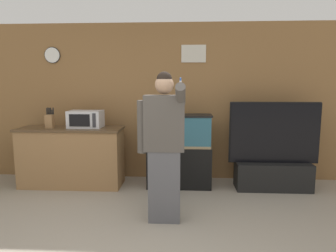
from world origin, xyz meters
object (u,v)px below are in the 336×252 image
(knife_block, at_px, (50,121))
(aquarium_on_stand, at_px, (179,151))
(counter_island, at_px, (72,157))
(person_standing, at_px, (164,145))
(tv_on_stand, at_px, (273,164))
(microwave, at_px, (86,119))

(knife_block, xyz_separation_m, aquarium_on_stand, (2.00, 0.08, -0.47))
(counter_island, relative_size, person_standing, 0.92)
(aquarium_on_stand, height_order, person_standing, person_standing)
(tv_on_stand, bearing_deg, microwave, 179.22)
(microwave, xyz_separation_m, person_standing, (1.30, -1.20, -0.15))
(counter_island, bearing_deg, person_standing, -37.22)
(aquarium_on_stand, distance_m, tv_on_stand, 1.45)
(microwave, bearing_deg, aquarium_on_stand, 0.02)
(microwave, xyz_separation_m, knife_block, (-0.54, -0.08, -0.02))
(tv_on_stand, xyz_separation_m, person_standing, (-1.60, -1.16, 0.52))
(counter_island, relative_size, knife_block, 5.11)
(tv_on_stand, bearing_deg, knife_block, -179.27)
(person_standing, bearing_deg, tv_on_stand, 36.07)
(microwave, relative_size, aquarium_on_stand, 0.45)
(knife_block, bearing_deg, aquarium_on_stand, 2.40)
(knife_block, bearing_deg, tv_on_stand, 0.73)
(knife_block, xyz_separation_m, tv_on_stand, (3.44, 0.04, -0.65))
(microwave, relative_size, knife_block, 1.61)
(knife_block, height_order, aquarium_on_stand, knife_block)
(person_standing, bearing_deg, microwave, 137.30)
(microwave, distance_m, knife_block, 0.55)
(tv_on_stand, distance_m, person_standing, 2.04)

